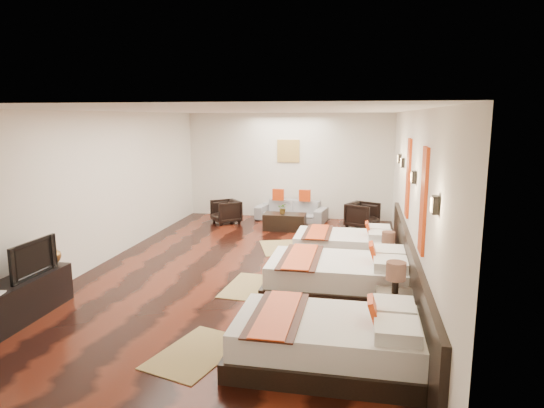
% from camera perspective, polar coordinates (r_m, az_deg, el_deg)
% --- Properties ---
extents(floor, '(5.50, 9.50, 0.01)m').
position_cam_1_polar(floor, '(8.51, -3.24, -8.10)').
color(floor, black).
rests_on(floor, ground).
extents(ceiling, '(5.50, 9.50, 0.01)m').
position_cam_1_polar(ceiling, '(8.07, -3.45, 11.11)').
color(ceiling, white).
rests_on(ceiling, floor).
extents(back_wall, '(5.50, 0.01, 2.80)m').
position_cam_1_polar(back_wall, '(12.79, 1.98, 4.59)').
color(back_wall, silver).
rests_on(back_wall, floor).
extents(left_wall, '(0.01, 9.50, 2.80)m').
position_cam_1_polar(left_wall, '(9.24, -20.09, 1.70)').
color(left_wall, silver).
rests_on(left_wall, floor).
extents(right_wall, '(0.01, 9.50, 2.80)m').
position_cam_1_polar(right_wall, '(7.95, 16.23, 0.59)').
color(right_wall, silver).
rests_on(right_wall, floor).
extents(headboard_panel, '(0.08, 6.60, 0.90)m').
position_cam_1_polar(headboard_panel, '(7.40, 16.07, -7.72)').
color(headboard_panel, black).
rests_on(headboard_panel, floor).
extents(bed_near, '(2.11, 1.32, 0.80)m').
position_cam_1_polar(bed_near, '(5.48, 6.84, -15.95)').
color(bed_near, black).
rests_on(bed_near, floor).
extents(bed_mid, '(2.21, 1.39, 0.84)m').
position_cam_1_polar(bed_mid, '(7.46, 8.13, -8.57)').
color(bed_mid, black).
rests_on(bed_mid, floor).
extents(bed_far, '(1.93, 1.22, 0.74)m').
position_cam_1_polar(bed_far, '(9.32, 8.75, -4.93)').
color(bed_far, black).
rests_on(bed_far, floor).
extents(nightstand_a, '(0.47, 0.47, 0.92)m').
position_cam_1_polar(nightstand_a, '(6.35, 14.44, -11.92)').
color(nightstand_a, black).
rests_on(nightstand_a, floor).
extents(nightstand_b, '(0.41, 0.41, 0.81)m').
position_cam_1_polar(nightstand_b, '(8.34, 13.64, -6.75)').
color(nightstand_b, black).
rests_on(nightstand_b, floor).
extents(jute_mat_near, '(1.05, 1.36, 0.01)m').
position_cam_1_polar(jute_mat_near, '(5.85, -9.07, -17.18)').
color(jute_mat_near, '#99824E').
rests_on(jute_mat_near, floor).
extents(jute_mat_mid, '(0.84, 1.25, 0.01)m').
position_cam_1_polar(jute_mat_mid, '(7.78, -2.57, -9.86)').
color(jute_mat_mid, '#99824E').
rests_on(jute_mat_mid, floor).
extents(jute_mat_far, '(1.10, 1.38, 0.01)m').
position_cam_1_polar(jute_mat_far, '(9.97, 1.00, -5.25)').
color(jute_mat_far, '#99824E').
rests_on(jute_mat_far, floor).
extents(tv_console, '(0.50, 1.80, 0.55)m').
position_cam_1_polar(tv_console, '(7.32, -28.40, -10.24)').
color(tv_console, black).
rests_on(tv_console, floor).
extents(tv, '(0.14, 0.87, 0.50)m').
position_cam_1_polar(tv, '(7.33, -27.17, -5.80)').
color(tv, black).
rests_on(tv, tv_console).
extents(figurine, '(0.36, 0.36, 0.35)m').
position_cam_1_polar(figurine, '(7.75, -25.20, -5.37)').
color(figurine, brown).
rests_on(figurine, tv_console).
extents(sofa, '(1.93, 1.02, 0.53)m').
position_cam_1_polar(sofa, '(12.48, 2.33, -0.82)').
color(sofa, gray).
rests_on(sofa, floor).
extents(armchair_left, '(0.91, 0.91, 0.60)m').
position_cam_1_polar(armchair_left, '(12.27, -5.54, -0.91)').
color(armchair_left, black).
rests_on(armchair_left, floor).
extents(armchair_right, '(0.91, 0.90, 0.63)m').
position_cam_1_polar(armchair_right, '(11.90, 10.79, -1.33)').
color(armchair_right, black).
rests_on(armchair_right, floor).
extents(coffee_table, '(1.00, 0.51, 0.40)m').
position_cam_1_polar(coffee_table, '(11.48, 1.53, -2.15)').
color(coffee_table, black).
rests_on(coffee_table, floor).
extents(table_plant, '(0.25, 0.22, 0.26)m').
position_cam_1_polar(table_plant, '(11.42, 1.31, -0.52)').
color(table_plant, '#326220').
rests_on(table_plant, coffee_table).
extents(orange_panel_a, '(0.04, 0.40, 1.30)m').
position_cam_1_polar(orange_panel_a, '(6.04, 17.71, 0.37)').
color(orange_panel_a, '#D86014').
rests_on(orange_panel_a, right_wall).
extents(orange_panel_b, '(0.04, 0.40, 1.30)m').
position_cam_1_polar(orange_panel_b, '(8.20, 16.02, 3.01)').
color(orange_panel_b, '#D86014').
rests_on(orange_panel_b, right_wall).
extents(sconce_near, '(0.07, 0.12, 0.18)m').
position_cam_1_polar(sconce_near, '(4.93, 18.92, -0.10)').
color(sconce_near, black).
rests_on(sconce_near, right_wall).
extents(sconce_mid, '(0.07, 0.12, 0.18)m').
position_cam_1_polar(sconce_mid, '(7.10, 16.60, 3.09)').
color(sconce_mid, black).
rests_on(sconce_mid, right_wall).
extents(sconce_far, '(0.07, 0.12, 0.18)m').
position_cam_1_polar(sconce_far, '(9.28, 15.36, 4.79)').
color(sconce_far, black).
rests_on(sconce_far, right_wall).
extents(sconce_lounge, '(0.07, 0.12, 0.18)m').
position_cam_1_polar(sconce_lounge, '(10.17, 15.00, 5.28)').
color(sconce_lounge, black).
rests_on(sconce_lounge, right_wall).
extents(gold_artwork, '(0.60, 0.04, 0.60)m').
position_cam_1_polar(gold_artwork, '(12.73, 1.97, 6.37)').
color(gold_artwork, '#AD873F').
rests_on(gold_artwork, back_wall).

